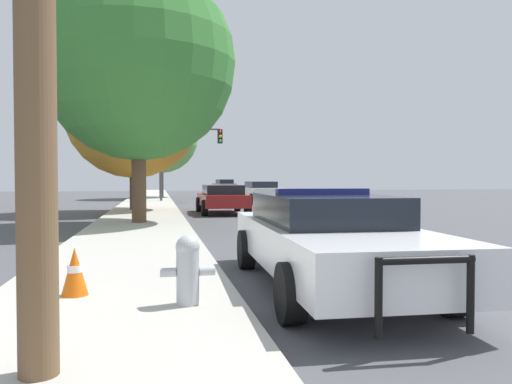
{
  "coord_description": "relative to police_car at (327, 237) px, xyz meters",
  "views": [
    {
      "loc": [
        -4.59,
        -6.71,
        1.55
      ],
      "look_at": [
        -1.18,
        10.38,
        1.06
      ],
      "focal_mm": 35.0,
      "sensor_mm": 36.0,
      "label": 1
    }
  ],
  "objects": [
    {
      "name": "sidewalk_left",
      "position": [
        -2.88,
        -0.02,
        -0.65
      ],
      "size": [
        3.0,
        110.0,
        0.13
      ],
      "color": "#BCB7AD",
      "rests_on": "ground_plane"
    },
    {
      "name": "car_background_distant",
      "position": [
        4.66,
        45.75,
        0.04
      ],
      "size": [
        2.16,
        4.66,
        1.42
      ],
      "rotation": [
        0.0,
        0.0,
        0.07
      ],
      "color": "slate",
      "rests_on": "ground_plane"
    },
    {
      "name": "traffic_cone",
      "position": [
        -3.35,
        -0.43,
        -0.29
      ],
      "size": [
        0.32,
        0.32,
        0.58
      ],
      "color": "orange",
      "rests_on": "sidewalk_left"
    },
    {
      "name": "fire_hydrant",
      "position": [
        -2.04,
        -1.13,
        -0.17
      ],
      "size": [
        0.61,
        0.27,
        0.78
      ],
      "color": "#B7BCC1",
      "rests_on": "sidewalk_left"
    },
    {
      "name": "tree_sidewalk_near",
      "position": [
        -2.93,
        9.64,
        4.49
      ],
      "size": [
        6.21,
        6.21,
        8.19
      ],
      "color": "brown",
      "rests_on": "sidewalk_left"
    },
    {
      "name": "police_car",
      "position": [
        0.0,
        0.0,
        0.0
      ],
      "size": [
        2.23,
        5.49,
        1.4
      ],
      "rotation": [
        0.0,
        0.0,
        3.11
      ],
      "color": "white",
      "rests_on": "ground_plane"
    },
    {
      "name": "car_background_midblock",
      "position": [
        0.44,
        14.91,
        -0.03
      ],
      "size": [
        2.04,
        4.39,
        1.25
      ],
      "rotation": [
        0.0,
        0.0,
        0.0
      ],
      "color": "maroon",
      "rests_on": "ground_plane"
    },
    {
      "name": "tree_sidewalk_mid",
      "position": [
        -3.39,
        16.31,
        3.89
      ],
      "size": [
        6.11,
        6.11,
        7.53
      ],
      "color": "#4C3823",
      "rests_on": "sidewalk_left"
    },
    {
      "name": "car_background_oncoming",
      "position": [
        3.97,
        23.32,
        0.01
      ],
      "size": [
        2.11,
        4.55,
        1.34
      ],
      "rotation": [
        0.0,
        0.0,
        3.16
      ],
      "color": "silver",
      "rests_on": "ground_plane"
    },
    {
      "name": "traffic_light",
      "position": [
        -0.46,
        25.11,
        2.77
      ],
      "size": [
        3.96,
        0.35,
        4.7
      ],
      "color": "#424247",
      "rests_on": "sidewalk_left"
    },
    {
      "name": "ground_plane",
      "position": [
        2.22,
        -0.02,
        -0.71
      ],
      "size": [
        110.0,
        110.0,
        0.0
      ],
      "primitive_type": "plane",
      "color": "#4F4F54"
    },
    {
      "name": "tree_sidewalk_far",
      "position": [
        -2.02,
        31.22,
        3.96
      ],
      "size": [
        5.49,
        5.49,
        7.3
      ],
      "color": "#4C3823",
      "rests_on": "sidewalk_left"
    }
  ]
}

